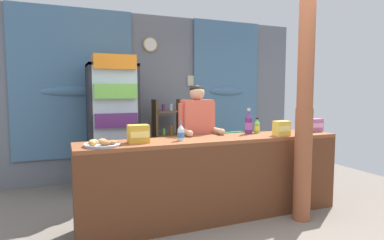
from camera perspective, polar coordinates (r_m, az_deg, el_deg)
ground_plane at (r=4.36m, az=0.79°, el=-14.58°), size 7.00×7.00×0.00m
back_wall_curtained at (r=5.61m, az=-6.08°, el=4.51°), size 5.27×0.22×2.76m
stall_counter at (r=3.65m, az=4.92°, el=-9.08°), size 3.10×0.54×0.94m
timber_post at (r=3.78m, az=19.47°, el=1.23°), size 0.21×0.19×2.58m
drink_fridge at (r=4.85m, az=-13.92°, el=0.38°), size 0.70×0.72×1.98m
bottle_shelf_rack at (r=5.38m, az=-4.37°, el=-3.19°), size 0.48×0.28×1.34m
plastic_lawn_chair at (r=5.02m, az=6.14°, el=-6.14°), size 0.50×0.50×0.86m
shopkeeper at (r=4.05m, az=0.94°, el=-2.00°), size 0.50×0.42×1.55m
soda_bottle_grape_soda at (r=4.04m, az=10.11°, el=-0.55°), size 0.09×0.09×0.32m
soda_bottle_water at (r=3.44m, az=-2.01°, el=-2.31°), size 0.07×0.07×0.20m
soda_bottle_lime_soda at (r=4.15m, az=11.55°, el=-1.14°), size 0.07×0.07×0.20m
snack_box_choco_powder at (r=3.35m, az=-9.58°, el=-2.45°), size 0.21×0.15×0.19m
snack_box_instant_noodle at (r=3.98m, az=15.74°, el=-1.44°), size 0.18×0.13×0.18m
snack_box_wafer at (r=4.53m, az=20.96°, el=-0.85°), size 0.22×0.13×0.17m
pastry_tray at (r=3.23m, az=-15.85°, el=-4.13°), size 0.36×0.36×0.07m
banana_bunch at (r=4.38m, az=15.82°, el=-1.22°), size 0.27×0.06×0.16m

